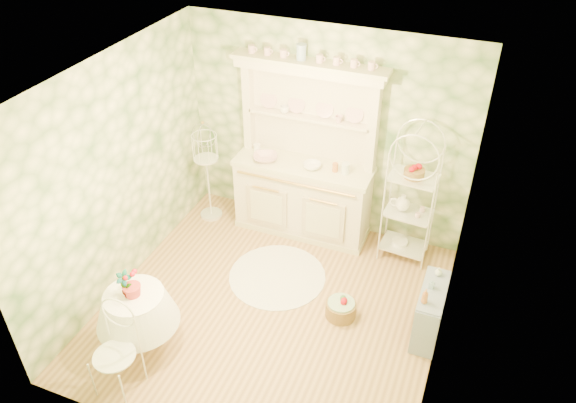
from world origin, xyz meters
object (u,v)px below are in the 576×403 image
at_px(bakers_rack, 410,199).
at_px(birdcage_stand, 207,171).
at_px(cafe_chair, 114,355).
at_px(side_shelf, 430,310).
at_px(floor_basket, 341,308).
at_px(kitchen_dresser, 303,154).
at_px(round_table, 139,322).

height_order(bakers_rack, birdcage_stand, bakers_rack).
bearing_deg(cafe_chair, side_shelf, 31.78).
height_order(bakers_rack, cafe_chair, bakers_rack).
bearing_deg(floor_basket, birdcage_stand, 152.76).
relative_size(birdcage_stand, floor_basket, 4.46).
height_order(kitchen_dresser, bakers_rack, kitchen_dresser).
bearing_deg(round_table, floor_basket, 32.75).
xyz_separation_m(bakers_rack, round_table, (-2.22, -2.45, -0.51)).
bearing_deg(round_table, cafe_chair, -78.64).
distance_m(kitchen_dresser, birdcage_stand, 1.36).
distance_m(side_shelf, round_table, 3.01).
distance_m(bakers_rack, cafe_chair, 3.68).
bearing_deg(birdcage_stand, floor_basket, -27.24).
distance_m(kitchen_dresser, floor_basket, 1.94).
relative_size(bakers_rack, side_shelf, 2.24).
relative_size(cafe_chair, floor_basket, 2.85).
xyz_separation_m(side_shelf, round_table, (-2.73, -1.27, 0.01)).
xyz_separation_m(kitchen_dresser, birdcage_stand, (-1.28, -0.18, -0.43)).
bearing_deg(side_shelf, kitchen_dresser, 141.79).
bearing_deg(cafe_chair, floor_basket, 42.22).
xyz_separation_m(round_table, birdcage_stand, (-0.42, 2.31, 0.39)).
xyz_separation_m(side_shelf, cafe_chair, (-2.63, -1.80, 0.14)).
height_order(side_shelf, birdcage_stand, birdcage_stand).
distance_m(cafe_chair, birdcage_stand, 2.90).
xyz_separation_m(round_table, cafe_chair, (0.11, -0.53, 0.13)).
relative_size(kitchen_dresser, floor_basket, 7.11).
distance_m(side_shelf, floor_basket, 0.96).
height_order(side_shelf, floor_basket, side_shelf).
xyz_separation_m(cafe_chair, birdcage_stand, (-0.53, 2.84, 0.26)).
relative_size(side_shelf, cafe_chair, 0.82).
xyz_separation_m(kitchen_dresser, floor_basket, (0.95, -1.33, -1.04)).
relative_size(side_shelf, floor_basket, 2.34).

